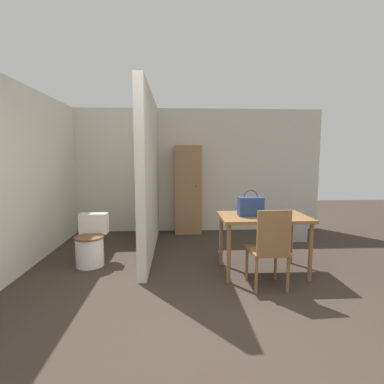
% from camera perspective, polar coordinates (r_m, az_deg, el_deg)
% --- Properties ---
extents(ground_plane, '(16.00, 16.00, 0.00)m').
position_cam_1_polar(ground_plane, '(2.77, 2.60, -26.82)').
color(ground_plane, '#382D26').
extents(wall_back, '(5.52, 0.12, 2.50)m').
position_cam_1_polar(wall_back, '(6.21, -0.85, 4.08)').
color(wall_back, beige).
rests_on(wall_back, ground_plane).
extents(wall_left, '(0.12, 4.84, 2.50)m').
position_cam_1_polar(wall_left, '(4.71, -29.28, 2.42)').
color(wall_left, beige).
rests_on(wall_left, ground_plane).
extents(partition_wall, '(0.12, 2.62, 2.50)m').
position_cam_1_polar(partition_wall, '(4.85, -8.06, 3.30)').
color(partition_wall, beige).
rests_on(partition_wall, ground_plane).
extents(dining_table, '(1.13, 0.74, 0.77)m').
position_cam_1_polar(dining_table, '(4.05, 13.42, -5.60)').
color(dining_table, brown).
rests_on(dining_table, ground_plane).
extents(wooden_chair, '(0.45, 0.45, 0.95)m').
position_cam_1_polar(wooden_chair, '(3.60, 14.57, -10.04)').
color(wooden_chair, brown).
rests_on(wooden_chair, ground_plane).
extents(toilet, '(0.41, 0.55, 0.70)m').
position_cam_1_polar(toilet, '(4.57, -18.71, -9.30)').
color(toilet, white).
rests_on(toilet, ground_plane).
extents(handbag, '(0.32, 0.17, 0.34)m').
position_cam_1_polar(handbag, '(3.96, 11.10, -2.67)').
color(handbag, navy).
rests_on(handbag, dining_table).
extents(wooden_cabinet, '(0.53, 0.35, 1.76)m').
position_cam_1_polar(wooden_cabinet, '(5.99, -0.80, 0.43)').
color(wooden_cabinet, '#997047').
rests_on(wooden_cabinet, ground_plane).
extents(space_heater, '(0.28, 0.22, 0.54)m').
position_cam_1_polar(space_heater, '(5.85, 19.47, -6.17)').
color(space_heater, '#9E9EA3').
rests_on(space_heater, ground_plane).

